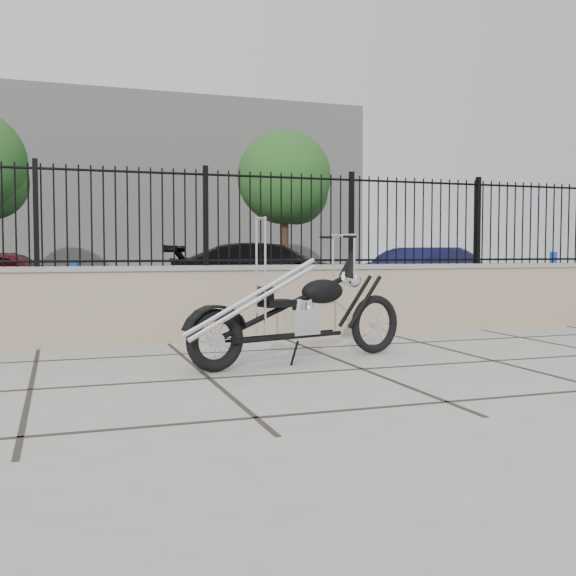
{
  "coord_description": "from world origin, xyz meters",
  "views": [
    {
      "loc": [
        -2.76,
        -5.87,
        1.14
      ],
      "look_at": [
        -0.46,
        0.87,
        0.75
      ],
      "focal_mm": 42.0,
      "sensor_mm": 36.0,
      "label": 1
    }
  ],
  "objects_px": {
    "chopper_motorcycle": "(297,290)",
    "car_blue": "(437,276)",
    "car_red": "(4,282)",
    "car_black": "(273,273)"
  },
  "relations": [
    {
      "from": "chopper_motorcycle",
      "to": "car_blue",
      "type": "distance_m",
      "value": 8.27
    },
    {
      "from": "car_blue",
      "to": "chopper_motorcycle",
      "type": "bearing_deg",
      "value": 114.52
    },
    {
      "from": "chopper_motorcycle",
      "to": "car_red",
      "type": "relative_size",
      "value": 0.7
    },
    {
      "from": "car_red",
      "to": "chopper_motorcycle",
      "type": "bearing_deg",
      "value": -143.39
    },
    {
      "from": "car_black",
      "to": "car_blue",
      "type": "xyz_separation_m",
      "value": [
        3.33,
        -1.21,
        -0.05
      ]
    },
    {
      "from": "car_red",
      "to": "car_blue",
      "type": "bearing_deg",
      "value": -80.95
    },
    {
      "from": "chopper_motorcycle",
      "to": "car_black",
      "type": "bearing_deg",
      "value": 58.59
    },
    {
      "from": "car_red",
      "to": "car_black",
      "type": "bearing_deg",
      "value": -68.57
    },
    {
      "from": "car_blue",
      "to": "car_red",
      "type": "bearing_deg",
      "value": 64.73
    },
    {
      "from": "car_black",
      "to": "car_blue",
      "type": "height_order",
      "value": "car_black"
    }
  ]
}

